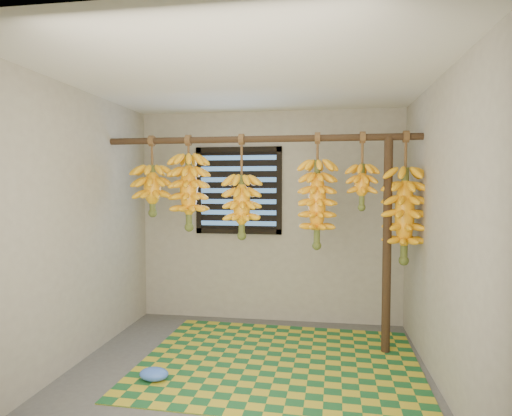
% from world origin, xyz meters
% --- Properties ---
extents(floor, '(3.00, 3.00, 0.01)m').
position_xyz_m(floor, '(0.00, 0.00, -0.01)').
color(floor, '#4E4E4E').
rests_on(floor, ground).
extents(ceiling, '(3.00, 3.00, 0.01)m').
position_xyz_m(ceiling, '(0.00, 0.00, 2.40)').
color(ceiling, silver).
rests_on(ceiling, wall_back).
extents(wall_back, '(3.00, 0.01, 2.40)m').
position_xyz_m(wall_back, '(0.00, 1.50, 1.20)').
color(wall_back, gray).
rests_on(wall_back, floor).
extents(wall_left, '(0.01, 3.00, 2.40)m').
position_xyz_m(wall_left, '(-1.50, 0.00, 1.20)').
color(wall_left, gray).
rests_on(wall_left, floor).
extents(wall_right, '(0.01, 3.00, 2.40)m').
position_xyz_m(wall_right, '(1.50, 0.00, 1.20)').
color(wall_right, gray).
rests_on(wall_right, floor).
extents(window, '(1.00, 0.04, 1.00)m').
position_xyz_m(window, '(-0.35, 1.48, 1.50)').
color(window, black).
rests_on(window, wall_back).
extents(hanging_pole, '(3.00, 0.06, 0.06)m').
position_xyz_m(hanging_pole, '(0.00, 0.70, 2.00)').
color(hanging_pole, '#3B271A').
rests_on(hanging_pole, wall_left).
extents(support_post, '(0.08, 0.08, 2.00)m').
position_xyz_m(support_post, '(1.20, 0.70, 1.00)').
color(support_post, '#3B271A').
rests_on(support_post, floor).
extents(woven_mat, '(2.45, 1.98, 0.01)m').
position_xyz_m(woven_mat, '(0.24, 0.32, 0.01)').
color(woven_mat, '#1A582A').
rests_on(woven_mat, floor).
extents(plastic_bag, '(0.24, 0.18, 0.10)m').
position_xyz_m(plastic_bag, '(-0.71, -0.20, 0.06)').
color(plastic_bag, '#3E6FE8').
rests_on(plastic_bag, woven_mat).
extents(banana_bunch_a, '(0.38, 0.38, 0.79)m').
position_xyz_m(banana_bunch_a, '(-1.07, 0.70, 1.51)').
color(banana_bunch_a, brown).
rests_on(banana_bunch_a, hanging_pole).
extents(banana_bunch_b, '(0.38, 0.38, 0.92)m').
position_xyz_m(banana_bunch_b, '(-0.69, 0.70, 1.49)').
color(banana_bunch_b, brown).
rests_on(banana_bunch_b, hanging_pole).
extents(banana_bunch_c, '(0.36, 0.36, 1.00)m').
position_xyz_m(banana_bunch_c, '(-0.16, 0.70, 1.36)').
color(banana_bunch_c, brown).
rests_on(banana_bunch_c, hanging_pole).
extents(banana_bunch_d, '(0.34, 0.34, 1.08)m').
position_xyz_m(banana_bunch_d, '(0.56, 0.70, 1.39)').
color(banana_bunch_d, brown).
rests_on(banana_bunch_d, hanging_pole).
extents(banana_bunch_e, '(0.38, 0.38, 1.20)m').
position_xyz_m(banana_bunch_e, '(1.35, 0.70, 1.29)').
color(banana_bunch_e, brown).
rests_on(banana_bunch_e, hanging_pole).
extents(banana_bunch_f, '(0.28, 0.28, 0.71)m').
position_xyz_m(banana_bunch_f, '(0.97, 0.70, 1.55)').
color(banana_bunch_f, brown).
rests_on(banana_bunch_f, hanging_pole).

